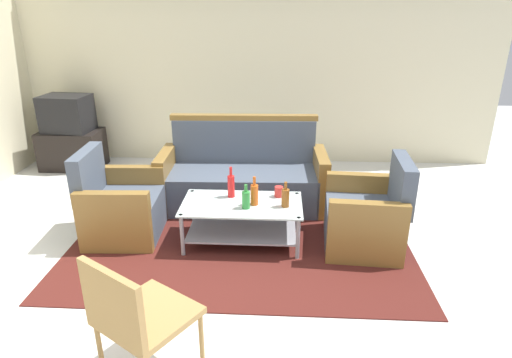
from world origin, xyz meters
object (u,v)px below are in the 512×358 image
Objects in this scene: cup at (279,192)px; wicker_chair at (134,313)px; couch at (243,178)px; bottle_green at (246,199)px; bottle_red at (231,186)px; bottle_orange at (254,194)px; bottle_brown at (285,197)px; armchair_left at (121,208)px; tv_stand at (73,149)px; television at (67,113)px; armchair_right at (367,218)px; coffee_table at (242,217)px.

cup is 2.00m from wicker_chair.
bottle_green is (0.10, -0.95, 0.18)m from couch.
bottle_red is 0.28m from bottle_orange.
couch is 2.17× the size of wicker_chair.
bottle_red is at bearing 159.36° from bottle_brown.
wicker_chair reaches higher than bottle_brown.
bottle_brown is (1.57, -0.15, 0.21)m from armchair_left.
armchair_left reaches higher than bottle_green.
wicker_chair reaches higher than bottle_orange.
bottle_red reaches higher than bottle_brown.
bottle_orange is (0.17, -0.88, 0.20)m from couch.
couch is 2.14× the size of armchair_left.
bottle_green is 0.84× the size of bottle_orange.
tv_stand is (-2.90, 1.99, -0.24)m from bottle_brown.
armchair_left is 1.34× the size of television.
couch is 2.86× the size of television.
couch is 6.75× the size of bottle_orange.
armchair_left is 1.06× the size of tv_stand.
bottle_red is 0.29m from bottle_green.
armchair_right is 1.06× the size of tv_stand.
couch is at bearing 160.86° from television.
armchair_right is 4.16m from television.
bottle_orange is 1.75m from wicker_chair.
cup is at bearing 3.47° from bottle_red.
couch is 7.66× the size of bottle_brown.
bottle_orange is 0.34× the size of tv_stand.
bottle_orange is 0.42× the size of television.
armchair_right is 3.15× the size of bottle_orange.
bottle_brown is (-0.75, -0.06, 0.21)m from armchair_right.
television is at bearing 152.47° from wicker_chair.
couch is at bearing 101.27° from bottle_orange.
armchair_right reaches higher than wicker_chair.
bottle_green reaches higher than cup.
couch is at bearing 96.23° from bottle_green.
couch is at bearing 116.68° from bottle_brown.
bottle_red is 1.32× the size of bottle_green.
coffee_table is 0.31m from bottle_red.
wicker_chair is at bearing -117.80° from bottle_brown.
bottle_red is 1.84m from wicker_chair.
tv_stand is 4.16m from wicker_chair.
bottle_green is at bearing 94.44° from couch.
armchair_right is at bearing 5.67° from bottle_green.
armchair_left is 1.01× the size of wicker_chair.
cup is (0.39, -0.69, 0.14)m from couch.
tv_stand is 1.26× the size of television.
coffee_table is 1.38× the size of tv_stand.
television is at bearing 147.93° from cup.
television is at bearing 143.06° from bottle_orange.
tv_stand is at bearing 90.00° from television.
bottle_green is 0.36× the size of television.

